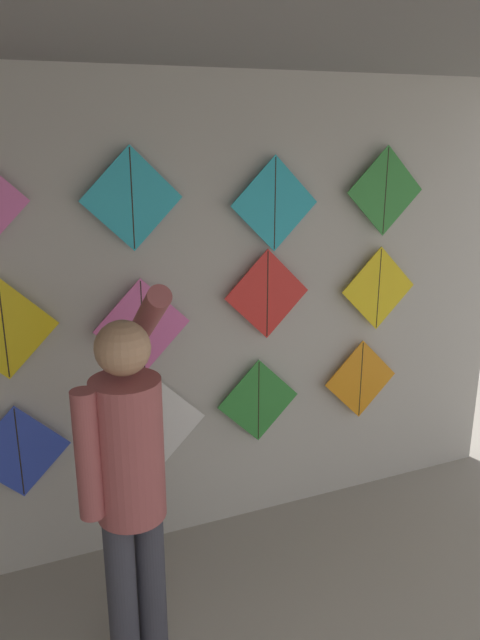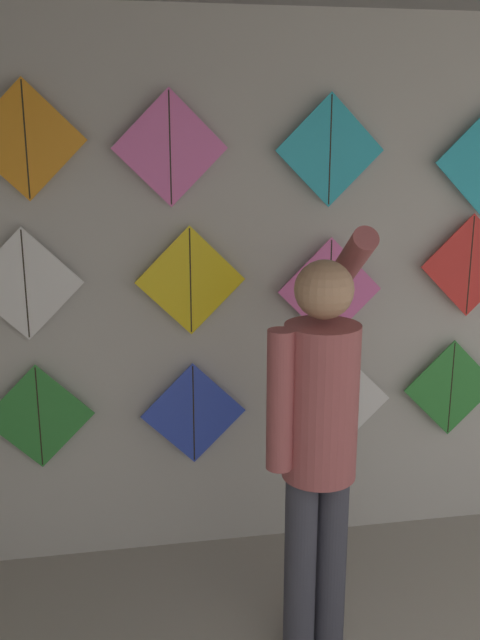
{
  "view_description": "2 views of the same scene",
  "coord_description": "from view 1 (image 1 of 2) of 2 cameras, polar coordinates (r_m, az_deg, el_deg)",
  "views": [
    {
      "loc": [
        -0.78,
        0.15,
        2.51
      ],
      "look_at": [
        0.49,
        3.18,
        1.48
      ],
      "focal_mm": 35.0,
      "sensor_mm": 36.0,
      "label": 1
    },
    {
      "loc": [
        -1.08,
        -0.04,
        2.24
      ],
      "look_at": [
        -0.51,
        3.18,
        1.36
      ],
      "focal_mm": 40.0,
      "sensor_mm": 36.0,
      "label": 2
    }
  ],
  "objects": [
    {
      "name": "shopkeeper",
      "position": [
        2.84,
        -10.08,
        -13.63
      ],
      "size": [
        0.46,
        0.7,
        1.87
      ],
      "rotation": [
        0.0,
        0.0,
        0.26
      ],
      "color": "#383842",
      "rests_on": "ground"
    },
    {
      "name": "kite_7",
      "position": [
        3.53,
        -8.84,
        -0.57
      ],
      "size": [
        0.55,
        0.01,
        0.55
      ],
      "color": "pink"
    },
    {
      "name": "kite_9",
      "position": [
        4.15,
        12.55,
        2.82
      ],
      "size": [
        0.55,
        0.01,
        0.55
      ],
      "color": "yellow"
    },
    {
      "name": "kite_4",
      "position": [
        4.3,
        10.98,
        -5.35
      ],
      "size": [
        0.55,
        0.01,
        0.55
      ],
      "color": "orange"
    },
    {
      "name": "kite_13",
      "position": [
        3.66,
        3.2,
        10.55
      ],
      "size": [
        0.55,
        0.01,
        0.55
      ],
      "color": "#28B2C6"
    },
    {
      "name": "kite_1",
      "position": [
        3.69,
        -19.54,
        -11.3
      ],
      "size": [
        0.55,
        0.01,
        0.55
      ],
      "color": "blue"
    },
    {
      "name": "kite_12",
      "position": [
        3.37,
        -9.85,
        10.85
      ],
      "size": [
        0.55,
        0.01,
        0.55
      ],
      "color": "#28B2C6"
    },
    {
      "name": "kite_2",
      "position": [
        3.78,
        -7.26,
        -9.36
      ],
      "size": [
        0.55,
        0.01,
        0.55
      ],
      "color": "white"
    },
    {
      "name": "kite_14",
      "position": [
        4.05,
        13.15,
        11.4
      ],
      "size": [
        0.55,
        0.01,
        0.55
      ],
      "color": "#338C38"
    },
    {
      "name": "kite_3",
      "position": [
        3.96,
        1.7,
        -7.39
      ],
      "size": [
        0.55,
        0.01,
        0.55
      ],
      "color": "#338C38"
    },
    {
      "name": "back_panel",
      "position": [
        3.62,
        -9.24,
        -0.63
      ],
      "size": [
        5.17,
        0.06,
        2.8
      ],
      "primitive_type": "cube",
      "color": "#BCB7AD",
      "rests_on": "ground"
    },
    {
      "name": "kite_8",
      "position": [
        3.75,
        2.5,
        2.36
      ],
      "size": [
        0.55,
        0.01,
        0.55
      ],
      "color": "red"
    },
    {
      "name": "kite_6",
      "position": [
        3.42,
        -20.79,
        -0.79
      ],
      "size": [
        0.55,
        0.01,
        0.55
      ],
      "color": "yellow"
    }
  ]
}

